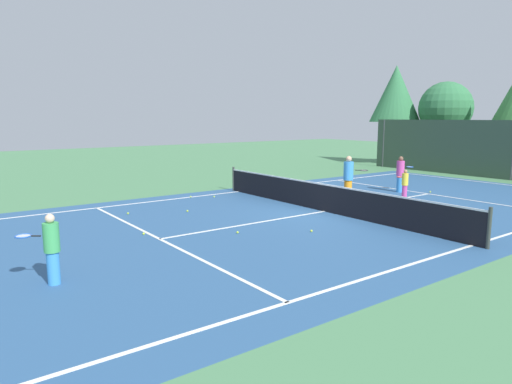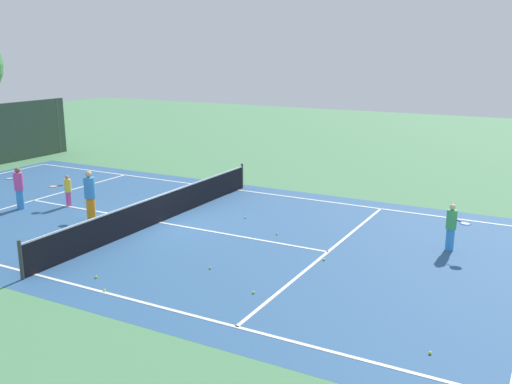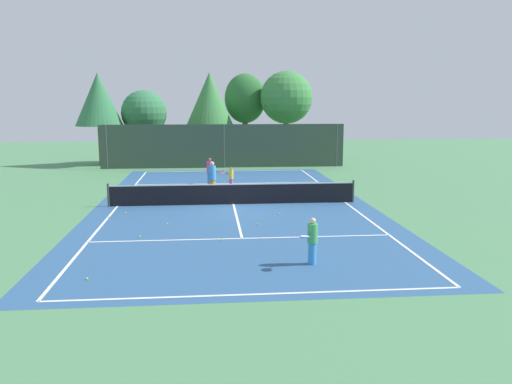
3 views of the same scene
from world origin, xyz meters
The scene contains 20 objects.
ground_plane centered at (0.00, 0.00, 0.00)m, with size 80.00×80.00×0.00m, color #4C8456.
court_surface centered at (0.00, 0.00, 0.00)m, with size 13.00×25.00×0.01m.
tennis_net centered at (0.00, 0.00, 0.51)m, with size 11.90×0.10×1.10m.
tree_1 centered at (-9.33, 16.16, 4.98)m, with size 3.55×3.55×6.98m.
tree_2 centered at (-6.13, 17.34, 3.93)m, with size 3.53×3.53×5.72m.
player_0 centered at (0.07, 4.54, 0.64)m, with size 0.80×0.66×1.22m.
player_1 centered at (-1.10, 5.84, 0.84)m, with size 0.45×0.93×1.62m.
player_2 centered at (1.94, -9.61, 0.76)m, with size 0.71×0.84×1.46m.
player_3 centered at (-0.97, 2.29, 0.94)m, with size 0.87×0.83×1.82m.
tennis_ball_0 centered at (-3.90, 1.48, 0.03)m, with size 0.07×0.07×0.07m, color #CCE533.
tennis_ball_1 centered at (2.62, 2.11, 0.03)m, with size 0.07×0.07×0.07m, color #CCE533.
tennis_ball_2 centered at (-0.18, 6.82, 0.03)m, with size 0.07×0.07×0.07m, color #CCE533.
tennis_ball_3 centered at (-1.80, 1.93, 0.03)m, with size 0.07×0.07×0.07m, color #CCE533.
tennis_ball_5 centered at (-2.87, -4.00, 0.03)m, with size 0.07×0.07×0.07m, color #CCE533.
tennis_ball_6 centered at (-4.89, -1.66, 0.03)m, with size 0.07×0.07×0.07m, color #CCE533.
tennis_ball_7 centered at (1.90, -2.43, 0.03)m, with size 0.07×0.07×0.07m, color #CCE533.
tennis_ball_8 centered at (-0.73, -6.56, 0.03)m, with size 0.07×0.07×0.07m, color #CCE533.
tennis_ball_9 centered at (-5.45, -2.48, 0.03)m, with size 0.07×0.07×0.07m, color #CCE533.
tennis_ball_10 centered at (0.75, -4.29, 0.03)m, with size 0.07×0.07×0.07m, color #CCE533.
tennis_ball_11 centered at (-3.74, -5.87, 0.03)m, with size 0.07×0.07×0.07m, color #CCE533.
Camera 1 is at (11.54, -11.58, 3.35)m, focal length 32.18 mm.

